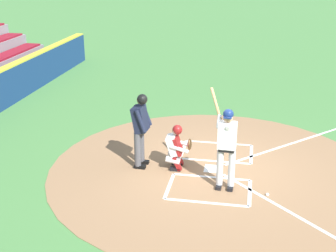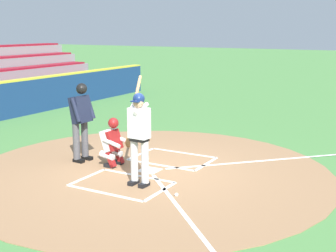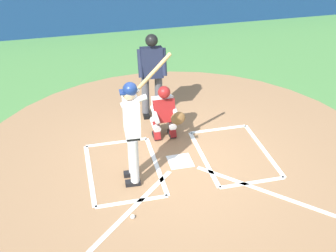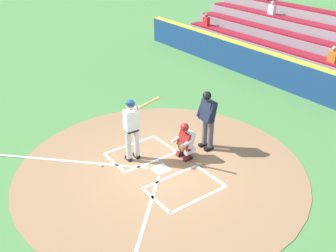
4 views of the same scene
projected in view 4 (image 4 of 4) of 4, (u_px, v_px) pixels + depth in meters
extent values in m
plane|color=#4C8442|center=(161.00, 169.00, 10.95)|extent=(120.00, 120.00, 0.00)
cylinder|color=#99704C|center=(161.00, 169.00, 10.94)|extent=(8.00, 8.00, 0.01)
cube|color=white|center=(161.00, 169.00, 10.94)|extent=(0.44, 0.44, 0.01)
cube|color=white|center=(211.00, 175.00, 10.66)|extent=(1.20, 0.08, 0.01)
cube|color=white|center=(156.00, 200.00, 9.72)|extent=(1.20, 0.08, 0.01)
cube|color=white|center=(171.00, 177.00, 10.62)|extent=(0.08, 1.80, 0.01)
cube|color=white|center=(200.00, 199.00, 9.76)|extent=(0.08, 1.80, 0.01)
cube|color=white|center=(165.00, 144.00, 12.16)|extent=(1.20, 0.08, 0.01)
cube|color=white|center=(114.00, 163.00, 11.22)|extent=(1.20, 0.08, 0.01)
cube|color=white|center=(152.00, 162.00, 11.26)|extent=(0.08, 1.80, 0.01)
cube|color=white|center=(130.00, 145.00, 12.12)|extent=(0.08, 1.80, 0.01)
cube|color=white|center=(59.00, 160.00, 11.34)|extent=(3.73, 3.73, 0.01)
cube|color=white|center=(138.00, 247.00, 8.34)|extent=(3.73, 3.73, 0.01)
cylinder|color=silver|center=(129.00, 145.00, 11.12)|extent=(0.15, 0.15, 0.84)
cube|color=black|center=(129.00, 158.00, 11.36)|extent=(0.27, 0.13, 0.09)
cylinder|color=silver|center=(137.00, 143.00, 11.25)|extent=(0.15, 0.15, 0.84)
cube|color=black|center=(136.00, 156.00, 11.49)|extent=(0.27, 0.13, 0.09)
cube|color=black|center=(132.00, 130.00, 10.97)|extent=(0.24, 0.35, 0.10)
cube|color=white|center=(131.00, 120.00, 10.82)|extent=(0.26, 0.41, 0.60)
sphere|color=tan|center=(130.00, 106.00, 10.65)|extent=(0.21, 0.21, 0.21)
sphere|color=navy|center=(131.00, 104.00, 10.60)|extent=(0.23, 0.23, 0.23)
cube|color=navy|center=(129.00, 104.00, 10.70)|extent=(0.12, 0.17, 0.02)
cylinder|color=white|center=(131.00, 111.00, 10.65)|extent=(0.43, 0.11, 0.21)
cylinder|color=white|center=(138.00, 109.00, 10.75)|extent=(0.27, 0.10, 0.29)
cylinder|color=#AD7F4C|center=(149.00, 103.00, 10.41)|extent=(0.69, 0.34, 0.53)
cylinder|color=#AD7F4C|center=(138.00, 108.00, 10.68)|extent=(0.10, 0.10, 0.08)
cube|color=black|center=(188.00, 159.00, 11.35)|extent=(0.13, 0.26, 0.09)
cube|color=maroon|center=(187.00, 155.00, 11.26)|extent=(0.13, 0.25, 0.37)
cylinder|color=silver|center=(190.00, 151.00, 11.27)|extent=(0.16, 0.36, 0.21)
cube|color=black|center=(181.00, 154.00, 11.58)|extent=(0.13, 0.26, 0.09)
cube|color=maroon|center=(180.00, 150.00, 11.48)|extent=(0.13, 0.25, 0.37)
cylinder|color=silver|center=(183.00, 147.00, 11.50)|extent=(0.16, 0.36, 0.21)
cube|color=silver|center=(187.00, 138.00, 11.23)|extent=(0.41, 0.37, 0.52)
cube|color=maroon|center=(184.00, 140.00, 11.18)|extent=(0.42, 0.23, 0.46)
sphere|color=beige|center=(185.00, 128.00, 11.02)|extent=(0.21, 0.21, 0.21)
sphere|color=maroon|center=(185.00, 127.00, 11.00)|extent=(0.24, 0.24, 0.24)
cylinder|color=silver|center=(187.00, 144.00, 11.01)|extent=(0.10, 0.45, 0.20)
cylinder|color=silver|center=(178.00, 138.00, 11.29)|extent=(0.10, 0.45, 0.20)
ellipsoid|color=brown|center=(181.00, 147.00, 10.92)|extent=(0.28, 0.11, 0.28)
cylinder|color=#4C4C51|center=(211.00, 135.00, 11.65)|extent=(0.16, 0.16, 0.86)
cube|color=black|center=(209.00, 149.00, 11.85)|extent=(0.15, 0.29, 0.09)
cylinder|color=#4C4C51|center=(205.00, 131.00, 11.86)|extent=(0.16, 0.16, 0.86)
cube|color=black|center=(203.00, 145.00, 12.06)|extent=(0.15, 0.29, 0.09)
cube|color=#191E33|center=(208.00, 111.00, 11.40)|extent=(0.46, 0.39, 0.66)
sphere|color=brown|center=(208.00, 96.00, 11.16)|extent=(0.22, 0.22, 0.22)
sphere|color=black|center=(207.00, 96.00, 11.14)|extent=(0.25, 0.25, 0.25)
cylinder|color=#191E33|center=(211.00, 114.00, 11.16)|extent=(0.12, 0.29, 0.56)
cylinder|color=#191E33|center=(201.00, 107.00, 11.52)|extent=(0.12, 0.29, 0.56)
sphere|color=white|center=(101.00, 166.00, 11.04)|extent=(0.07, 0.07, 0.07)
cube|color=navy|center=(326.00, 88.00, 14.58)|extent=(22.00, 0.36, 1.25)
cube|color=yellow|center=(330.00, 71.00, 14.28)|extent=(22.00, 0.32, 0.06)
cube|color=orange|center=(333.00, 57.00, 16.02)|extent=(0.36, 0.22, 0.46)
sphere|color=tan|center=(334.00, 48.00, 15.86)|extent=(0.20, 0.20, 0.20)
cube|color=white|center=(272.00, 10.00, 19.90)|extent=(0.36, 0.22, 0.46)
sphere|color=beige|center=(273.00, 3.00, 19.74)|extent=(0.20, 0.20, 0.20)
cube|color=red|center=(206.00, 21.00, 21.58)|extent=(0.36, 0.22, 0.46)
sphere|color=#9E7051|center=(207.00, 15.00, 21.42)|extent=(0.20, 0.20, 0.20)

